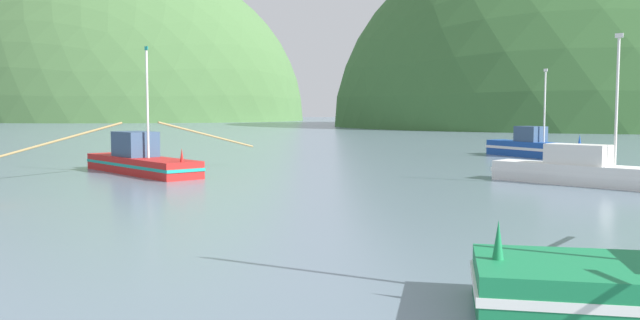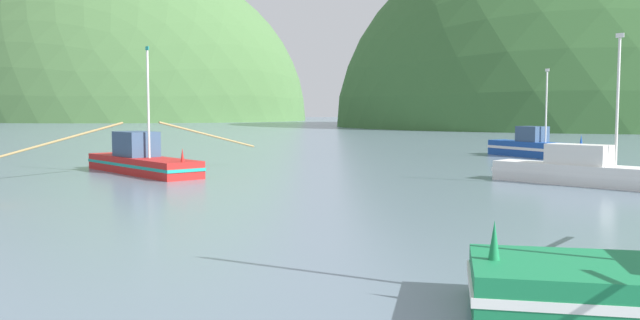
% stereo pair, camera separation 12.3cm
% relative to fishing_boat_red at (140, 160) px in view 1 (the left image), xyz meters
% --- Properties ---
extents(hill_far_right, '(112.93, 90.34, 90.32)m').
position_rel_fishing_boat_red_xyz_m(hill_far_right, '(53.77, 108.78, -0.72)').
color(hill_far_right, '#386633').
rests_on(hill_far_right, ground).
extents(hill_far_left, '(121.29, 97.04, 105.72)m').
position_rel_fishing_boat_red_xyz_m(hill_far_left, '(-81.96, 168.89, -0.72)').
color(hill_far_left, '#47703D').
rests_on(hill_far_left, ground).
extents(fishing_boat_red, '(9.87, 11.62, 6.92)m').
position_rel_fishing_boat_red_xyz_m(fishing_boat_red, '(0.00, 0.00, 0.00)').
color(fishing_boat_red, red).
rests_on(fishing_boat_red, ground).
extents(fishing_boat_blue, '(6.50, 8.25, 6.48)m').
position_rel_fishing_boat_red_xyz_m(fishing_boat_blue, '(23.87, 15.78, 0.03)').
color(fishing_boat_blue, '#19479E').
rests_on(fishing_boat_blue, ground).
extents(fishing_boat_white, '(9.47, 7.60, 6.93)m').
position_rel_fishing_boat_red_xyz_m(fishing_boat_white, '(23.56, -2.76, -0.08)').
color(fishing_boat_white, white).
rests_on(fishing_boat_white, ground).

